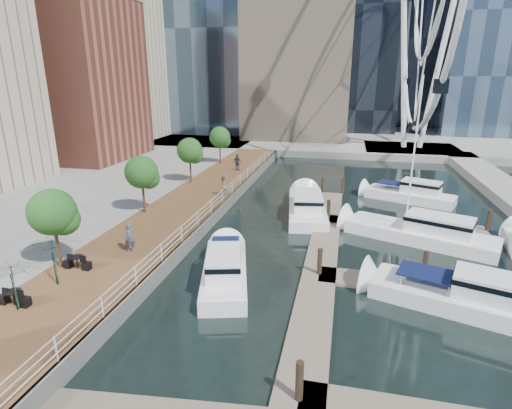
% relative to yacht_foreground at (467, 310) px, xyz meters
% --- Properties ---
extents(ground, '(520.00, 520.00, 0.00)m').
position_rel_yacht_foreground_xyz_m(ground, '(-10.67, -6.02, 0.00)').
color(ground, black).
rests_on(ground, ground).
extents(boardwalk, '(6.00, 60.00, 1.00)m').
position_rel_yacht_foreground_xyz_m(boardwalk, '(-19.67, 8.98, 0.50)').
color(boardwalk, brown).
rests_on(boardwalk, ground).
extents(seawall, '(0.25, 60.00, 1.00)m').
position_rel_yacht_foreground_xyz_m(seawall, '(-16.67, 8.98, 0.50)').
color(seawall, '#595954').
rests_on(seawall, ground).
extents(land_far, '(200.00, 114.00, 1.00)m').
position_rel_yacht_foreground_xyz_m(land_far, '(-10.67, 95.98, 0.50)').
color(land_far, gray).
rests_on(land_far, ground).
extents(pier, '(14.00, 12.00, 1.00)m').
position_rel_yacht_foreground_xyz_m(pier, '(3.33, 45.98, 0.50)').
color(pier, gray).
rests_on(pier, ground).
extents(railing, '(0.10, 60.00, 1.05)m').
position_rel_yacht_foreground_xyz_m(railing, '(-16.77, 8.98, 1.52)').
color(railing, white).
rests_on(railing, boardwalk).
extents(floating_docks, '(16.00, 34.00, 2.60)m').
position_rel_yacht_foreground_xyz_m(floating_docks, '(-2.70, 3.96, 0.49)').
color(floating_docks, '#6D6051').
rests_on(floating_docks, ground).
extents(midrise_condos, '(19.00, 67.00, 28.00)m').
position_rel_yacht_foreground_xyz_m(midrise_condos, '(-44.24, 20.80, 13.42)').
color(midrise_condos, '#BCAD8E').
rests_on(midrise_condos, ground).
extents(street_trees, '(2.60, 42.60, 4.60)m').
position_rel_yacht_foreground_xyz_m(street_trees, '(-22.07, 7.98, 4.29)').
color(street_trees, '#3F2B1C').
rests_on(street_trees, ground).
extents(yacht_foreground, '(10.81, 5.91, 2.15)m').
position_rel_yacht_foreground_xyz_m(yacht_foreground, '(0.00, 0.00, 0.00)').
color(yacht_foreground, white).
rests_on(yacht_foreground, ground).
extents(pedestrian_near, '(0.79, 0.70, 1.82)m').
position_rel_yacht_foreground_xyz_m(pedestrian_near, '(-19.24, 0.78, 1.91)').
color(pedestrian_near, '#474C5E').
rests_on(pedestrian_near, boardwalk).
extents(pedestrian_mid, '(1.01, 1.13, 1.92)m').
position_rel_yacht_foreground_xyz_m(pedestrian_mid, '(-17.28, 13.78, 1.96)').
color(pedestrian_mid, gray).
rests_on(pedestrian_mid, boardwalk).
extents(pedestrian_far, '(1.23, 0.85, 1.94)m').
position_rel_yacht_foreground_xyz_m(pedestrian_far, '(-18.83, 24.41, 1.97)').
color(pedestrian_far, '#343A42').
rests_on(pedestrian_far, boardwalk).
extents(moored_yachts, '(23.78, 38.35, 11.50)m').
position_rel_yacht_foreground_xyz_m(moored_yachts, '(-1.64, 7.54, 0.00)').
color(moored_yachts, white).
rests_on(moored_yachts, ground).
extents(cafe_seating, '(3.44, 9.39, 2.62)m').
position_rel_yacht_foreground_xyz_m(cafe_seating, '(-20.86, -6.15, 2.20)').
color(cafe_seating, '#103C1E').
rests_on(cafe_seating, ground).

